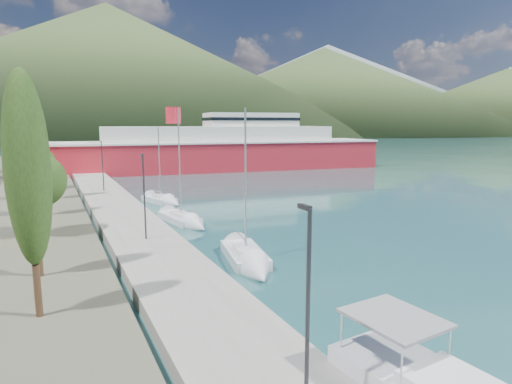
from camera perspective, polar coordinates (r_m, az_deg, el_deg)
ground at (r=137.69m, az=-19.78°, el=4.82°), size 1400.00×1400.00×0.00m
quay at (r=43.84m, az=-17.75°, el=-2.59°), size 5.00×88.00×0.80m
hills_far at (r=657.17m, az=-12.76°, el=14.84°), size 1480.00×900.00×180.00m
hills_near at (r=407.15m, az=-10.08°, el=14.61°), size 1010.00×520.00×115.00m
tree_row at (r=47.20m, az=-26.97°, el=4.37°), size 4.01×62.05×10.88m
lamp_posts at (r=32.22m, az=-15.12°, el=0.10°), size 0.15×46.35×6.06m
sailboat_near at (r=27.02m, az=-0.62°, el=-9.57°), size 3.63×7.82×10.82m
sailboat_mid at (r=38.57m, az=-9.00°, el=-4.01°), size 3.21×7.97×11.15m
sailboat_far at (r=49.11m, az=-11.85°, el=-1.28°), size 3.85×6.79×9.51m
ferry at (r=85.01m, az=-4.75°, el=5.62°), size 65.10×21.18×12.70m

